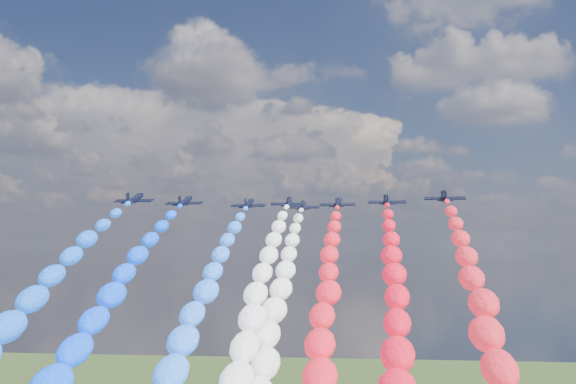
# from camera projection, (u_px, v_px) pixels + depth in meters

# --- Properties ---
(jet_0) EXTENTS (9.03, 12.04, 5.52)m
(jet_0) POSITION_uv_depth(u_px,v_px,m) (135.00, 199.00, 162.57)
(jet_0) COLOR black
(trail_0) EXTENTS (5.88, 101.80, 49.07)m
(trail_0) POSITION_uv_depth(u_px,v_px,m) (20.00, 331.00, 108.75)
(trail_0) COLOR blue
(jet_1) EXTENTS (9.11, 12.11, 5.52)m
(jet_1) POSITION_uv_depth(u_px,v_px,m) (185.00, 201.00, 171.68)
(jet_1) COLOR black
(trail_1) EXTENTS (5.88, 101.80, 49.07)m
(trail_1) POSITION_uv_depth(u_px,v_px,m) (102.00, 325.00, 117.86)
(trail_1) COLOR #0842FF
(jet_2) EXTENTS (8.84, 11.91, 5.52)m
(jet_2) POSITION_uv_depth(u_px,v_px,m) (249.00, 204.00, 181.76)
(jet_2) COLOR black
(trail_2) EXTENTS (5.88, 101.80, 49.07)m
(trail_2) POSITION_uv_depth(u_px,v_px,m) (199.00, 318.00, 127.94)
(trail_2) COLOR blue
(jet_3) EXTENTS (9.24, 12.19, 5.52)m
(jet_3) POSITION_uv_depth(u_px,v_px,m) (289.00, 202.00, 175.17)
(jet_3) COLOR black
(trail_3) EXTENTS (5.88, 101.80, 49.07)m
(trail_3) POSITION_uv_depth(u_px,v_px,m) (254.00, 322.00, 121.34)
(trail_3) COLOR white
(jet_4) EXTENTS (9.24, 12.19, 5.52)m
(jet_4) POSITION_uv_depth(u_px,v_px,m) (303.00, 206.00, 189.85)
(jet_4) COLOR black
(trail_4) EXTENTS (5.88, 101.80, 49.07)m
(trail_4) POSITION_uv_depth(u_px,v_px,m) (277.00, 314.00, 136.02)
(trail_4) COLOR silver
(jet_5) EXTENTS (9.25, 12.20, 5.52)m
(jet_5) POSITION_uv_depth(u_px,v_px,m) (338.00, 203.00, 178.02)
(jet_5) COLOR black
(trail_5) EXTENTS (5.88, 101.80, 49.07)m
(trail_5) POSITION_uv_depth(u_px,v_px,m) (325.00, 321.00, 124.19)
(trail_5) COLOR red
(jet_6) EXTENTS (8.69, 11.81, 5.52)m
(jet_6) POSITION_uv_depth(u_px,v_px,m) (387.00, 200.00, 167.63)
(jet_6) COLOR black
(trail_6) EXTENTS (5.88, 101.80, 49.07)m
(trail_6) POSITION_uv_depth(u_px,v_px,m) (396.00, 327.00, 113.80)
(trail_6) COLOR red
(jet_7) EXTENTS (9.12, 12.11, 5.52)m
(jet_7) POSITION_uv_depth(u_px,v_px,m) (444.00, 197.00, 154.34)
(jet_7) COLOR black
(trail_7) EXTENTS (5.88, 101.80, 49.07)m
(trail_7) POSITION_uv_depth(u_px,v_px,m) (486.00, 338.00, 100.51)
(trail_7) COLOR red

